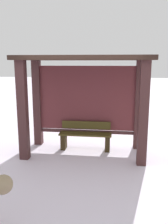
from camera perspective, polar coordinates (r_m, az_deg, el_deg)
The scene contains 3 objects.
ground_plane at distance 6.25m, azimuth 0.06°, elevation -9.53°, with size 60.00×60.00×0.00m, color white.
bus_shelter at distance 6.01m, azimuth 0.25°, elevation 6.00°, with size 3.13×1.49×2.40m.
bench_left_inside at distance 6.38m, azimuth 0.36°, elevation -5.73°, with size 1.35×0.34×0.73m.
Camera 1 is at (0.74, -5.78, 2.26)m, focal length 39.06 mm.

